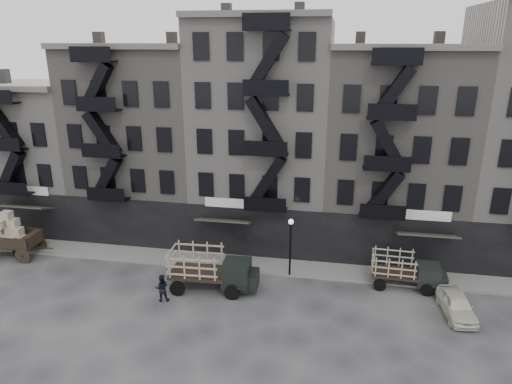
% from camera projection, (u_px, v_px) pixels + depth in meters
% --- Properties ---
extents(ground, '(140.00, 140.00, 0.00)m').
position_uv_depth(ground, '(239.00, 291.00, 29.81)').
color(ground, '#38383A').
rests_on(ground, ground).
extents(sidewalk, '(55.00, 2.50, 0.15)m').
position_uv_depth(sidewalk, '(250.00, 264.00, 33.28)').
color(sidewalk, slate).
rests_on(sidewalk, ground).
extents(building_west, '(10.00, 11.35, 13.20)m').
position_uv_depth(building_west, '(42.00, 154.00, 40.44)').
color(building_west, '#9B958E').
rests_on(building_west, ground).
extents(building_midwest, '(10.00, 11.35, 16.20)m').
position_uv_depth(building_midwest, '(147.00, 141.00, 38.26)').
color(building_midwest, slate).
rests_on(building_midwest, ground).
extents(building_center, '(10.00, 11.35, 18.20)m').
position_uv_depth(building_center, '(265.00, 134.00, 36.24)').
color(building_center, '#9B958E').
rests_on(building_center, ground).
extents(building_mideast, '(10.00, 11.35, 16.20)m').
position_uv_depth(building_mideast, '(393.00, 151.00, 34.86)').
color(building_mideast, slate).
rests_on(building_mideast, ground).
extents(lamp_post, '(0.36, 0.36, 4.28)m').
position_uv_depth(lamp_post, '(290.00, 240.00, 30.83)').
color(lamp_post, black).
rests_on(lamp_post, ground).
extents(wagon, '(4.20, 2.35, 3.50)m').
position_uv_depth(wagon, '(9.00, 231.00, 34.15)').
color(wagon, black).
rests_on(wagon, ground).
extents(stake_truck_west, '(5.83, 2.61, 2.87)m').
position_uv_depth(stake_truck_west, '(211.00, 267.00, 29.61)').
color(stake_truck_west, black).
rests_on(stake_truck_west, ground).
extents(stake_truck_east, '(4.80, 2.13, 2.37)m').
position_uv_depth(stake_truck_east, '(406.00, 268.00, 29.97)').
color(stake_truck_east, black).
rests_on(stake_truck_east, ground).
extents(car_east, '(1.97, 4.05, 1.33)m').
position_uv_depth(car_east, '(457.00, 305.00, 27.12)').
color(car_east, beige).
rests_on(car_east, ground).
extents(pedestrian_west, '(0.66, 0.68, 1.57)m').
position_uv_depth(pedestrian_west, '(15.00, 246.00, 34.44)').
color(pedestrian_west, black).
rests_on(pedestrian_west, ground).
extents(pedestrian_mid, '(1.03, 0.91, 1.79)m').
position_uv_depth(pedestrian_mid, '(162.00, 288.00, 28.51)').
color(pedestrian_mid, black).
rests_on(pedestrian_mid, ground).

